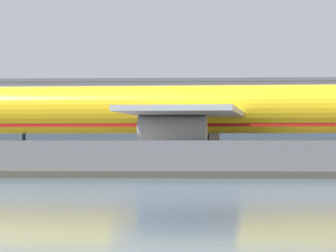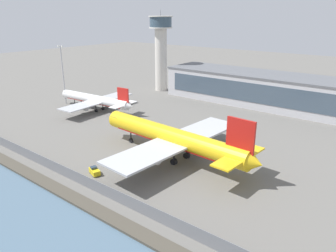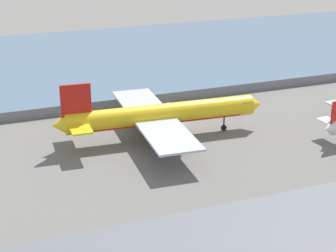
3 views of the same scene
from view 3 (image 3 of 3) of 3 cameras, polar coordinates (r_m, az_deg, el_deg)
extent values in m
plane|color=#66635E|center=(135.35, 1.33, 0.24)|extent=(500.00, 500.00, 0.00)
cube|color=slate|center=(199.82, -6.55, 7.01)|extent=(320.00, 98.00, 0.01)
cube|color=#474238|center=(153.29, -1.61, 2.87)|extent=(320.00, 3.00, 0.50)
cube|color=slate|center=(148.94, -1.02, 2.76)|extent=(280.00, 0.08, 2.61)
cylinder|color=slate|center=(148.94, -1.02, 2.76)|extent=(0.10, 0.10, 2.61)
cylinder|color=yellow|center=(124.89, -0.61, 1.22)|extent=(43.26, 7.39, 4.66)
cone|color=yellow|center=(132.99, 8.83, 2.22)|extent=(3.31, 4.61, 4.43)
cone|color=yellow|center=(120.63, -11.02, 0.08)|extent=(3.29, 4.38, 4.20)
cube|color=#232D3D|center=(131.54, 7.67, 2.34)|extent=(2.81, 4.12, 1.40)
cube|color=red|center=(125.34, -0.61, 0.67)|extent=(36.76, 6.04, 0.84)
cube|color=#B7BABF|center=(133.91, -2.79, 2.32)|extent=(10.76, 21.22, 0.47)
cube|color=#B7BABF|center=(115.29, -0.12, -0.82)|extent=(10.76, 21.22, 0.47)
cylinder|color=#B7BABF|center=(133.22, -2.06, 1.54)|extent=(6.18, 2.94, 2.57)
cylinder|color=#B7BABF|center=(117.68, 0.24, -1.15)|extent=(6.18, 2.94, 2.57)
cube|color=red|center=(119.51, -9.34, 2.37)|extent=(6.48, 0.97, 7.93)
cube|color=yellow|center=(124.47, -9.49, 1.02)|extent=(4.78, 7.83, 0.37)
cube|color=yellow|center=(117.43, -8.93, -0.18)|extent=(4.78, 7.83, 0.37)
cylinder|color=black|center=(131.11, 5.70, 0.38)|extent=(0.33, 0.33, 2.73)
cylinder|color=black|center=(131.59, 5.68, -0.18)|extent=(1.34, 0.59, 1.31)
cylinder|color=black|center=(127.61, -2.22, -0.12)|extent=(0.37, 0.37, 2.73)
cylinder|color=black|center=(128.11, -2.21, -0.69)|extent=(1.57, 1.14, 1.50)
cylinder|color=black|center=(123.22, -1.61, -0.91)|extent=(0.37, 0.37, 2.73)
cylinder|color=black|center=(123.74, -1.60, -1.49)|extent=(1.57, 1.14, 1.50)
cone|color=white|center=(125.83, 15.98, -0.29)|extent=(2.35, 3.12, 2.97)
cube|color=white|center=(129.54, 16.14, 0.43)|extent=(3.66, 5.95, 0.26)
cube|color=yellow|center=(145.05, -0.14, 2.01)|extent=(3.54, 2.53, 1.11)
cube|color=#283847|center=(144.81, 0.02, 2.32)|extent=(1.47, 1.57, 0.50)
cylinder|color=black|center=(145.87, 0.24, 1.96)|extent=(0.73, 0.43, 0.70)
cylinder|color=black|center=(144.59, 0.27, 1.78)|extent=(0.73, 0.43, 0.70)
cylinder|color=black|center=(145.78, -0.54, 1.95)|extent=(0.73, 0.43, 0.70)
cylinder|color=black|center=(144.50, -0.52, 1.77)|extent=(0.73, 0.43, 0.70)
cube|color=#3D4C5B|center=(80.09, 10.27, -10.62)|extent=(85.56, 0.16, 7.12)
cube|color=#5B5E63|center=(70.25, 14.82, -10.58)|extent=(93.60, 20.44, 0.50)
camera|label=1|loc=(213.52, -11.14, 8.32)|focal=105.00mm
camera|label=2|loc=(170.32, -23.64, 14.88)|focal=35.00mm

